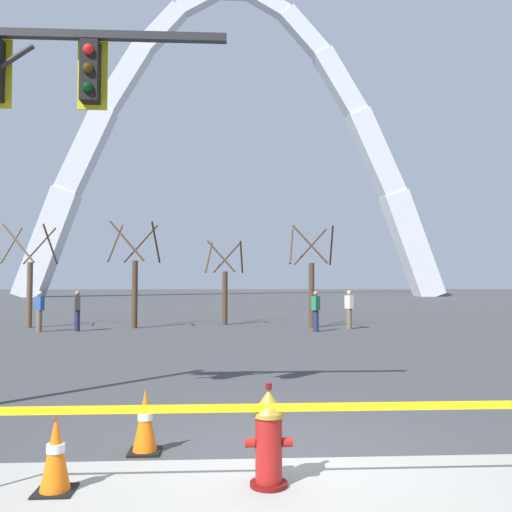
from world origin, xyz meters
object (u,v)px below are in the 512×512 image
(traffic_cone_by_hydrant, at_px, (145,421))
(pedestrian_standing_center, at_px, (316,311))
(traffic_cone_mid_sidewalk, at_px, (56,454))
(fire_hydrant, at_px, (269,438))
(pedestrian_walking_left, at_px, (39,311))
(monument_arch, at_px, (233,156))
(pedestrian_walking_right, at_px, (349,309))
(pedestrian_near_trees, at_px, (77,310))

(traffic_cone_by_hydrant, height_order, pedestrian_standing_center, pedestrian_standing_center)
(traffic_cone_mid_sidewalk, relative_size, pedestrian_standing_center, 0.46)
(fire_hydrant, xyz_separation_m, pedestrian_walking_left, (-7.72, 16.12, 0.35))
(traffic_cone_by_hydrant, relative_size, traffic_cone_mid_sidewalk, 1.00)
(monument_arch, height_order, pedestrian_walking_left, monument_arch)
(traffic_cone_by_hydrant, relative_size, pedestrian_standing_center, 0.46)
(monument_arch, relative_size, pedestrian_standing_center, 33.71)
(pedestrian_walking_right, bearing_deg, monument_arch, 95.46)
(traffic_cone_by_hydrant, height_order, monument_arch, monument_arch)
(monument_arch, relative_size, pedestrian_near_trees, 33.71)
(pedestrian_standing_center, height_order, pedestrian_walking_right, same)
(traffic_cone_by_hydrant, xyz_separation_m, pedestrian_near_trees, (-4.96, 15.19, 0.46))
(traffic_cone_mid_sidewalk, height_order, pedestrian_near_trees, pedestrian_near_trees)
(traffic_cone_by_hydrant, bearing_deg, pedestrian_near_trees, 108.08)
(pedestrian_standing_center, distance_m, pedestrian_walking_right, 1.92)
(monument_arch, bearing_deg, traffic_cone_by_hydrant, -91.52)
(pedestrian_walking_left, height_order, pedestrian_walking_right, same)
(traffic_cone_mid_sidewalk, bearing_deg, pedestrian_standing_center, 72.07)
(pedestrian_standing_center, bearing_deg, pedestrian_near_trees, 175.86)
(fire_hydrant, relative_size, traffic_cone_by_hydrant, 1.36)
(fire_hydrant, height_order, pedestrian_walking_right, pedestrian_walking_right)
(traffic_cone_by_hydrant, xyz_separation_m, pedestrian_walking_left, (-6.37, 15.03, 0.46))
(traffic_cone_by_hydrant, xyz_separation_m, traffic_cone_mid_sidewalk, (-0.66, -1.13, 0.00))
(pedestrian_walking_left, bearing_deg, pedestrian_standing_center, -2.79)
(traffic_cone_by_hydrant, relative_size, pedestrian_walking_right, 0.46)
(traffic_cone_mid_sidewalk, bearing_deg, pedestrian_near_trees, 104.76)
(monument_arch, bearing_deg, pedestrian_walking_right, -84.54)
(traffic_cone_by_hydrant, distance_m, pedestrian_near_trees, 15.98)
(fire_hydrant, relative_size, pedestrian_near_trees, 0.62)
(fire_hydrant, distance_m, pedestrian_standing_center, 15.90)
(monument_arch, relative_size, pedestrian_walking_right, 33.71)
(traffic_cone_by_hydrant, relative_size, pedestrian_near_trees, 0.46)
(traffic_cone_mid_sidewalk, xyz_separation_m, pedestrian_walking_right, (6.63, 16.75, 0.46))
(pedestrian_walking_right, bearing_deg, fire_hydrant, -105.48)
(monument_arch, distance_m, pedestrian_standing_center, 49.77)
(fire_hydrant, height_order, pedestrian_walking_left, pedestrian_walking_left)
(monument_arch, height_order, pedestrian_standing_center, monument_arch)
(fire_hydrant, distance_m, pedestrian_near_trees, 17.46)
(pedestrian_walking_right, bearing_deg, pedestrian_near_trees, -177.73)
(fire_hydrant, distance_m, monument_arch, 64.65)
(pedestrian_standing_center, height_order, pedestrian_near_trees, same)
(monument_arch, bearing_deg, fire_hydrant, -90.25)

